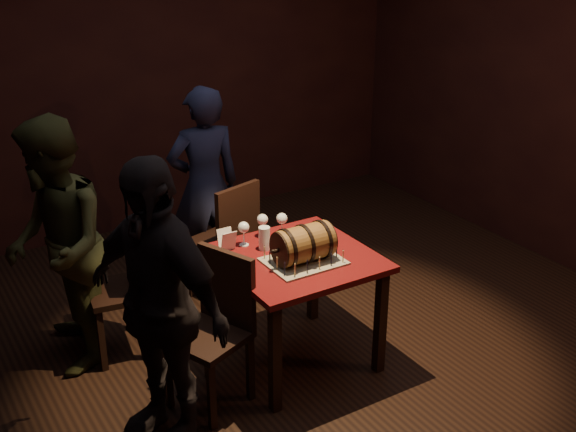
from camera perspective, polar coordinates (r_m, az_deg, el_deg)
The scene contains 16 objects.
room_shell at distance 4.33m, azimuth 1.08°, elevation 5.45°, with size 5.04×5.04×2.80m.
pub_table at distance 4.49m, azimuth 0.65°, elevation -4.41°, with size 0.90×0.90×0.75m.
cake_board at distance 4.35m, azimuth 1.23°, elevation -3.60°, with size 0.45×0.35×0.01m, color gray.
barrel_cake at distance 4.30m, azimuth 1.24°, elevation -2.20°, with size 0.40×0.24×0.24m.
birthday_candles at distance 4.33m, azimuth 1.24°, elevation -3.05°, with size 0.40×0.30×0.09m.
wine_glass_left at distance 4.53m, azimuth -3.53°, elevation -0.98°, with size 0.07×0.07×0.16m.
wine_glass_mid at distance 4.64m, azimuth -2.03°, elevation -0.37°, with size 0.07×0.07×0.16m.
wine_glass_right at distance 4.65m, azimuth -0.49°, elevation -0.28°, with size 0.07×0.07×0.16m.
pint_of_ale at distance 4.49m, azimuth -1.88°, elevation -1.80°, with size 0.07×0.07×0.15m.
menu_card at distance 4.50m, azimuth -4.84°, elevation -1.93°, with size 0.10×0.05×0.13m, color white, non-canonical shape.
chair_back at distance 5.27m, azimuth -4.66°, elevation -1.56°, with size 0.49×0.49×0.93m.
chair_left_rear at distance 4.76m, azimuth -12.23°, elevation -4.85°, with size 0.46×0.46×0.93m.
chair_left_front at distance 4.23m, azimuth -5.66°, elevation -8.23°, with size 0.52×0.52×0.93m.
person_back at distance 5.53m, azimuth -6.62°, elevation 2.40°, with size 0.56×0.37×1.54m, color #1C1E39.
person_left_rear at distance 4.62m, azimuth -17.81°, elevation -2.37°, with size 0.79×0.61×1.62m, color #3A3B1D.
person_left_front at distance 3.83m, azimuth -10.36°, elevation -6.94°, with size 0.96×0.40×1.64m, color black.
Camera 1 is at (-2.23, -3.47, 2.71)m, focal length 45.00 mm.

